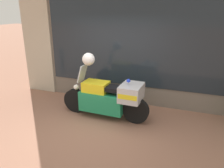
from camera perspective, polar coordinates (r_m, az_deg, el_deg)
The scene contains 5 objects.
ground_plane at distance 5.10m, azimuth -4.63°, elevation -11.97°, with size 60.00×60.00×0.00m, color #8E604C.
shop_building at distance 6.41m, azimuth -1.29°, elevation 14.02°, with size 6.50×0.55×4.10m.
window_display at distance 6.51m, azimuth 6.16°, elevation -0.36°, with size 5.04×0.30×1.96m.
paramedic_motorcycle at distance 5.39m, azimuth -0.82°, elevation -3.55°, with size 2.29×0.68×1.32m.
white_helmet at distance 5.33m, azimuth -6.16°, elevation 6.48°, with size 0.31×0.31×0.31m, color white.
Camera 1 is at (1.87, -3.95, 2.62)m, focal length 35.00 mm.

